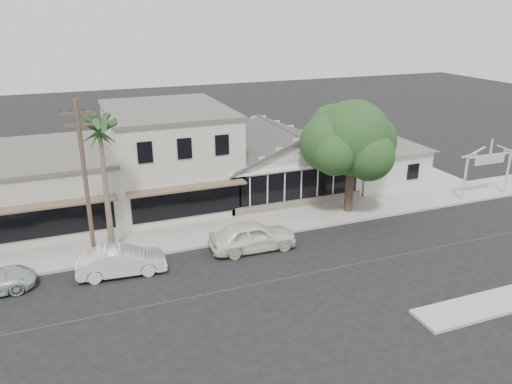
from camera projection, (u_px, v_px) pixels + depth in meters
name	position (u px, v px, depth m)	size (l,w,h in m)	color
ground	(285.00, 278.00, 25.79)	(140.00, 140.00, 0.00)	black
sidewalk_north	(111.00, 248.00, 28.94)	(90.00, 3.50, 0.15)	#9E9991
corner_shop	(278.00, 157.00, 37.50)	(10.40, 8.60, 5.10)	silver
side_cottage	(376.00, 164.00, 39.83)	(6.00, 6.00, 3.00)	silver
arch_sign	(490.00, 157.00, 35.61)	(4.12, 0.12, 3.95)	white
row_building_near	(169.00, 156.00, 35.46)	(8.00, 10.00, 6.50)	#B9B3A7
row_building_midnear	(35.00, 187.00, 32.78)	(10.00, 10.00, 4.20)	#BCB8A9
utility_pole	(86.00, 181.00, 25.62)	(1.80, 0.24, 9.00)	brown
car_0	(253.00, 236.00, 28.63)	(2.02, 5.01, 1.71)	white
car_1	(121.00, 261.00, 25.98)	(1.59, 4.56, 1.50)	silver
shade_tree	(350.00, 140.00, 32.59)	(6.94, 6.28, 7.71)	#46342A
palm_east	(99.00, 130.00, 25.72)	(3.27, 3.27, 8.42)	#726651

